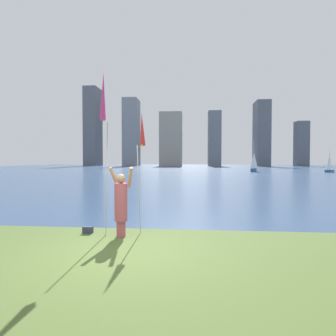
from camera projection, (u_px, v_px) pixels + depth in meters
ground at (186, 170)px, 57.11m from camera, size 120.00×138.00×0.12m
person at (121, 202)px, 7.66m from camera, size 0.68×0.50×1.85m
kite_flag_left at (103, 101)px, 7.56m from camera, size 0.16×0.51×4.31m
kite_flag_right at (142, 133)px, 8.24m from camera, size 0.16×0.91×3.35m
bag at (88, 230)px, 8.02m from camera, size 0.28×0.13×0.18m
sailboat_0 at (329, 164)px, 47.35m from camera, size 1.96×2.13×3.72m
sailboat_1 at (254, 162)px, 48.87m from camera, size 1.58×2.50×5.28m
skyline_tower_0 at (93, 127)px, 100.72m from camera, size 4.45×7.57×26.82m
skyline_tower_1 at (131, 133)px, 99.37m from camera, size 4.86×7.58×22.70m
skyline_tower_2 at (171, 139)px, 97.32m from camera, size 7.44×5.54×17.84m
skyline_tower_3 at (214, 139)px, 96.22m from camera, size 4.17×5.67×17.99m
skyline_tower_4 at (262, 134)px, 93.47m from camera, size 4.27×7.78×20.73m
skyline_tower_5 at (301, 144)px, 92.95m from camera, size 3.80×4.03×14.29m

